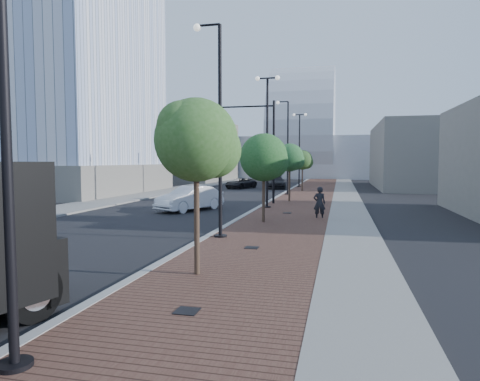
# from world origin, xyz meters

# --- Properties ---
(ground) EXTENTS (220.00, 220.00, 0.00)m
(ground) POSITION_xyz_m (0.00, 0.00, 0.00)
(ground) COLOR black
(sidewalk) EXTENTS (7.00, 140.00, 0.12)m
(sidewalk) POSITION_xyz_m (3.50, 40.00, 0.06)
(sidewalk) COLOR #4C2D23
(sidewalk) RESTS_ON ground
(concrete_strip) EXTENTS (2.40, 140.00, 0.13)m
(concrete_strip) POSITION_xyz_m (6.20, 40.00, 0.07)
(concrete_strip) COLOR slate
(concrete_strip) RESTS_ON ground
(curb) EXTENTS (0.30, 140.00, 0.14)m
(curb) POSITION_xyz_m (0.00, 40.00, 0.07)
(curb) COLOR gray
(curb) RESTS_ON ground
(west_sidewalk) EXTENTS (4.00, 140.00, 0.12)m
(west_sidewalk) POSITION_xyz_m (-13.00, 40.00, 0.06)
(west_sidewalk) COLOR slate
(west_sidewalk) RESTS_ON ground
(white_sedan) EXTENTS (3.77, 5.38, 1.68)m
(white_sedan) POSITION_xyz_m (-4.37, 19.85, 0.84)
(white_sedan) COLOR white
(white_sedan) RESTS_ON ground
(dark_car_mid) EXTENTS (3.68, 5.07, 1.28)m
(dark_car_mid) POSITION_xyz_m (-6.33, 43.50, 0.64)
(dark_car_mid) COLOR black
(dark_car_mid) RESTS_ON ground
(dark_car_far) EXTENTS (3.17, 5.65, 1.55)m
(dark_car_far) POSITION_xyz_m (-2.10, 44.51, 0.77)
(dark_car_far) COLOR black
(dark_car_far) RESTS_ON ground
(pedestrian) EXTENTS (0.75, 0.54, 1.92)m
(pedestrian) POSITION_xyz_m (4.47, 17.25, 0.96)
(pedestrian) COLOR black
(pedestrian) RESTS_ON ground
(streetlight_0) EXTENTS (1.72, 0.56, 9.28)m
(streetlight_0) POSITION_xyz_m (0.60, -2.00, 4.82)
(streetlight_0) COLOR black
(streetlight_0) RESTS_ON ground
(streetlight_1) EXTENTS (1.44, 0.56, 9.21)m
(streetlight_1) POSITION_xyz_m (0.49, 10.00, 4.34)
(streetlight_1) COLOR black
(streetlight_1) RESTS_ON ground
(streetlight_2) EXTENTS (1.72, 0.56, 9.28)m
(streetlight_2) POSITION_xyz_m (0.60, 22.00, 4.82)
(streetlight_2) COLOR black
(streetlight_2) RESTS_ON ground
(streetlight_3) EXTENTS (1.44, 0.56, 9.21)m
(streetlight_3) POSITION_xyz_m (0.49, 34.00, 4.34)
(streetlight_3) COLOR black
(streetlight_3) RESTS_ON ground
(streetlight_4) EXTENTS (1.72, 0.56, 9.28)m
(streetlight_4) POSITION_xyz_m (0.60, 46.00, 4.82)
(streetlight_4) COLOR black
(streetlight_4) RESTS_ON ground
(traffic_mast) EXTENTS (5.09, 0.20, 8.00)m
(traffic_mast) POSITION_xyz_m (-0.30, 25.00, 4.98)
(traffic_mast) COLOR black
(traffic_mast) RESTS_ON ground
(tree_0) EXTENTS (2.43, 2.39, 5.19)m
(tree_0) POSITION_xyz_m (1.65, 4.02, 3.98)
(tree_0) COLOR #382619
(tree_0) RESTS_ON ground
(tree_1) EXTENTS (2.59, 2.58, 4.88)m
(tree_1) POSITION_xyz_m (1.65, 15.02, 3.57)
(tree_1) COLOR #382619
(tree_1) RESTS_ON ground
(tree_2) EXTENTS (2.33, 2.27, 4.81)m
(tree_2) POSITION_xyz_m (1.65, 27.02, 3.66)
(tree_2) COLOR #382619
(tree_2) RESTS_ON ground
(tree_3) EXTENTS (2.22, 2.14, 4.56)m
(tree_3) POSITION_xyz_m (1.65, 39.02, 3.48)
(tree_3) COLOR #382619
(tree_3) RESTS_ON ground
(tower_podium) EXTENTS (19.00, 19.00, 3.00)m
(tower_podium) POSITION_xyz_m (-24.00, 32.00, 1.50)
(tower_podium) COLOR slate
(tower_podium) RESTS_ON ground
(convention_center) EXTENTS (50.00, 30.00, 50.00)m
(convention_center) POSITION_xyz_m (-2.00, 85.00, 6.00)
(convention_center) COLOR #ADB1B8
(convention_center) RESTS_ON ground
(commercial_block_nw) EXTENTS (14.00, 20.00, 10.00)m
(commercial_block_nw) POSITION_xyz_m (-20.00, 60.00, 5.00)
(commercial_block_nw) COLOR #65625B
(commercial_block_nw) RESTS_ON ground
(commercial_block_ne) EXTENTS (12.00, 22.00, 8.00)m
(commercial_block_ne) POSITION_xyz_m (16.00, 50.00, 4.00)
(commercial_block_ne) COLOR slate
(commercial_block_ne) RESTS_ON ground
(utility_cover_0) EXTENTS (0.50, 0.50, 0.02)m
(utility_cover_0) POSITION_xyz_m (2.40, 1.00, 0.13)
(utility_cover_0) COLOR black
(utility_cover_0) RESTS_ON sidewalk
(utility_cover_1) EXTENTS (0.50, 0.50, 0.02)m
(utility_cover_1) POSITION_xyz_m (2.40, 8.00, 0.13)
(utility_cover_1) COLOR black
(utility_cover_1) RESTS_ON sidewalk
(utility_cover_2) EXTENTS (0.50, 0.50, 0.02)m
(utility_cover_2) POSITION_xyz_m (2.40, 19.00, 0.13)
(utility_cover_2) COLOR black
(utility_cover_2) RESTS_ON sidewalk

